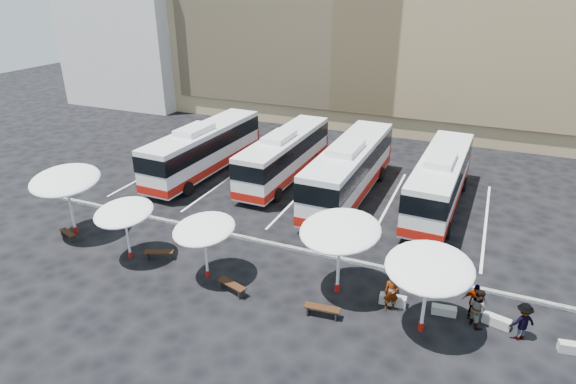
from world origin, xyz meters
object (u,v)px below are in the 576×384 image
at_px(wood_bench_2, 232,286).
at_px(passenger_1, 479,308).
at_px(conc_bench_2, 496,321).
at_px(conc_bench_0, 393,300).
at_px(bus_2, 350,169).
at_px(wood_bench_1, 159,253).
at_px(sunshade_1, 124,213).
at_px(wood_bench_0, 68,233).
at_px(sunshade_4, 429,268).
at_px(passenger_3, 522,321).
at_px(bus_3, 440,179).
at_px(conc_bench_1, 444,310).
at_px(bus_0, 204,148).
at_px(passenger_0, 392,292).
at_px(sunshade_0, 65,180).
at_px(sunshade_3, 340,231).
at_px(wood_bench_3, 322,309).
at_px(passenger_2, 474,301).
at_px(conc_bench_3, 573,348).
at_px(bus_1, 285,154).
at_px(sunshade_2, 204,229).

height_order(wood_bench_2, passenger_1, passenger_1).
bearing_deg(conc_bench_2, passenger_1, -158.75).
bearing_deg(conc_bench_0, bus_2, 116.31).
bearing_deg(wood_bench_1, sunshade_1, -161.69).
bearing_deg(wood_bench_0, sunshade_1, -3.43).
height_order(sunshade_4, conc_bench_0, sunshade_4).
bearing_deg(passenger_1, passenger_3, -132.24).
bearing_deg(bus_3, conc_bench_1, -79.10).
bearing_deg(conc_bench_2, wood_bench_1, -175.64).
bearing_deg(wood_bench_0, bus_0, 81.09).
relative_size(bus_2, passenger_0, 6.95).
distance_m(sunshade_0, sunshade_3, 15.79).
bearing_deg(conc_bench_2, sunshade_0, -177.79).
distance_m(wood_bench_3, passenger_2, 6.60).
height_order(passenger_0, passenger_1, passenger_0).
xyz_separation_m(bus_3, wood_bench_1, (-12.72, -12.35, -1.59)).
distance_m(sunshade_1, conc_bench_0, 14.00).
bearing_deg(sunshade_4, conc_bench_0, 137.97).
xyz_separation_m(sunshade_3, sunshade_4, (4.10, -1.27, -0.15)).
xyz_separation_m(conc_bench_0, passenger_1, (3.59, -0.02, 0.66)).
relative_size(sunshade_1, passenger_0, 1.75).
relative_size(bus_0, conc_bench_0, 10.35).
height_order(wood_bench_2, conc_bench_2, wood_bench_2).
bearing_deg(passenger_2, conc_bench_0, -177.36).
bearing_deg(conc_bench_3, conc_bench_2, 168.90).
bearing_deg(passenger_2, bus_3, 99.96).
xyz_separation_m(wood_bench_1, passenger_3, (17.49, 0.77, 0.50)).
distance_m(sunshade_4, passenger_0, 2.83).
distance_m(wood_bench_0, conc_bench_2, 22.82).
bearing_deg(sunshade_0, passenger_2, 2.71).
xyz_separation_m(bus_2, conc_bench_2, (9.64, -10.30, -1.86)).
bearing_deg(passenger_2, sunshade_3, 179.94).
bearing_deg(wood_bench_2, passenger_0, 13.03).
distance_m(sunshade_3, conc_bench_2, 7.68).
xyz_separation_m(wood_bench_3, conc_bench_0, (2.69, 2.07, -0.15)).
relative_size(bus_1, wood_bench_3, 7.20).
distance_m(passenger_1, passenger_3, 1.70).
bearing_deg(sunshade_2, sunshade_0, 175.10).
bearing_deg(bus_0, sunshade_1, -74.64).
distance_m(sunshade_3, passenger_2, 6.52).
relative_size(bus_2, passenger_2, 7.53).
height_order(sunshade_2, passenger_0, sunshade_2).
distance_m(sunshade_3, wood_bench_1, 10.06).
xyz_separation_m(bus_3, wood_bench_2, (-7.71, -13.44, -1.57)).
xyz_separation_m(wood_bench_0, conc_bench_2, (22.77, 1.48, -0.11)).
xyz_separation_m(bus_1, passenger_1, (14.11, -11.96, -1.01)).
distance_m(sunshade_4, passenger_3, 4.58).
height_order(sunshade_1, passenger_1, sunshade_1).
xyz_separation_m(sunshade_4, conc_bench_1, (0.77, 1.50, -2.94)).
distance_m(sunshade_0, sunshade_1, 4.84).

